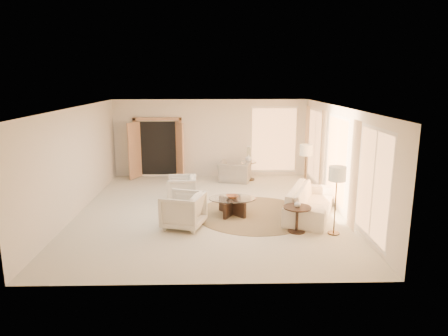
{
  "coord_description": "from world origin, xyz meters",
  "views": [
    {
      "loc": [
        0.15,
        -10.39,
        3.52
      ],
      "look_at": [
        0.4,
        0.4,
        1.1
      ],
      "focal_mm": 32.0,
      "sensor_mm": 36.0,
      "label": 1
    }
  ],
  "objects_px": {
    "sofa": "(311,202)",
    "side_vase": "(249,158)",
    "coffee_table": "(232,204)",
    "end_table": "(297,215)",
    "side_table": "(249,169)",
    "armchair_left": "(182,188)",
    "floor_lamp_far": "(337,177)",
    "accent_chair": "(235,168)",
    "bowl": "(232,197)",
    "end_vase": "(298,204)",
    "armchair_right": "(183,209)",
    "floor_lamp_near": "(306,152)"
  },
  "relations": [
    {
      "from": "armchair_left",
      "to": "side_table",
      "type": "xyz_separation_m",
      "value": [
        2.16,
        2.53,
        -0.02
      ]
    },
    {
      "from": "end_table",
      "to": "side_table",
      "type": "bearing_deg",
      "value": 98.28
    },
    {
      "from": "sofa",
      "to": "side_table",
      "type": "height_order",
      "value": "sofa"
    },
    {
      "from": "sofa",
      "to": "end_vase",
      "type": "relative_size",
      "value": 15.74
    },
    {
      "from": "armchair_left",
      "to": "floor_lamp_far",
      "type": "xyz_separation_m",
      "value": [
        3.73,
        -2.59,
        0.94
      ]
    },
    {
      "from": "floor_lamp_near",
      "to": "floor_lamp_far",
      "type": "height_order",
      "value": "floor_lamp_far"
    },
    {
      "from": "end_table",
      "to": "side_table",
      "type": "distance_m",
      "value": 5.02
    },
    {
      "from": "sofa",
      "to": "side_table",
      "type": "distance_m",
      "value": 4.03
    },
    {
      "from": "floor_lamp_near",
      "to": "sofa",
      "type": "bearing_deg",
      "value": -97.61
    },
    {
      "from": "armchair_right",
      "to": "side_table",
      "type": "height_order",
      "value": "armchair_right"
    },
    {
      "from": "coffee_table",
      "to": "side_vase",
      "type": "distance_m",
      "value": 3.83
    },
    {
      "from": "armchair_left",
      "to": "end_table",
      "type": "xyz_separation_m",
      "value": [
        2.89,
        -2.44,
        0.0
      ]
    },
    {
      "from": "sofa",
      "to": "side_vase",
      "type": "bearing_deg",
      "value": 40.91
    },
    {
      "from": "end_vase",
      "to": "floor_lamp_far",
      "type": "bearing_deg",
      "value": -9.94
    },
    {
      "from": "armchair_left",
      "to": "floor_lamp_far",
      "type": "distance_m",
      "value": 4.63
    },
    {
      "from": "armchair_left",
      "to": "armchair_right",
      "type": "distance_m",
      "value": 2.09
    },
    {
      "from": "bowl",
      "to": "armchair_right",
      "type": "bearing_deg",
      "value": -144.1
    },
    {
      "from": "accent_chair",
      "to": "end_table",
      "type": "relative_size",
      "value": 1.65
    },
    {
      "from": "side_vase",
      "to": "end_vase",
      "type": "bearing_deg",
      "value": -81.72
    },
    {
      "from": "armchair_right",
      "to": "floor_lamp_far",
      "type": "distance_m",
      "value": 3.67
    },
    {
      "from": "sofa",
      "to": "bowl",
      "type": "height_order",
      "value": "sofa"
    },
    {
      "from": "side_table",
      "to": "end_vase",
      "type": "relative_size",
      "value": 4.1
    },
    {
      "from": "side_vase",
      "to": "side_table",
      "type": "bearing_deg",
      "value": -90.0
    },
    {
      "from": "coffee_table",
      "to": "end_vase",
      "type": "bearing_deg",
      "value": -40.27
    },
    {
      "from": "side_table",
      "to": "floor_lamp_far",
      "type": "bearing_deg",
      "value": -73.03
    },
    {
      "from": "floor_lamp_near",
      "to": "coffee_table",
      "type": "bearing_deg",
      "value": -143.31
    },
    {
      "from": "end_table",
      "to": "armchair_right",
      "type": "bearing_deg",
      "value": 172.43
    },
    {
      "from": "coffee_table",
      "to": "side_vase",
      "type": "height_order",
      "value": "side_vase"
    },
    {
      "from": "end_vase",
      "to": "floor_lamp_near",
      "type": "bearing_deg",
      "value": 74.17
    },
    {
      "from": "coffee_table",
      "to": "bowl",
      "type": "relative_size",
      "value": 4.4
    },
    {
      "from": "end_table",
      "to": "side_vase",
      "type": "xyz_separation_m",
      "value": [
        -0.72,
        4.97,
        0.37
      ]
    },
    {
      "from": "end_table",
      "to": "side_vase",
      "type": "distance_m",
      "value": 5.03
    },
    {
      "from": "armchair_right",
      "to": "accent_chair",
      "type": "height_order",
      "value": "armchair_right"
    },
    {
      "from": "sofa",
      "to": "armchair_right",
      "type": "height_order",
      "value": "armchair_right"
    },
    {
      "from": "end_table",
      "to": "bowl",
      "type": "bearing_deg",
      "value": 139.73
    },
    {
      "from": "bowl",
      "to": "sofa",
      "type": "bearing_deg",
      "value": -2.18
    },
    {
      "from": "side_table",
      "to": "bowl",
      "type": "height_order",
      "value": "side_table"
    },
    {
      "from": "coffee_table",
      "to": "bowl",
      "type": "distance_m",
      "value": 0.21
    },
    {
      "from": "sofa",
      "to": "accent_chair",
      "type": "xyz_separation_m",
      "value": [
        -1.83,
        3.57,
        0.1
      ]
    },
    {
      "from": "sofa",
      "to": "coffee_table",
      "type": "distance_m",
      "value": 2.07
    },
    {
      "from": "armchair_left",
      "to": "end_table",
      "type": "height_order",
      "value": "armchair_left"
    },
    {
      "from": "armchair_right",
      "to": "floor_lamp_far",
      "type": "bearing_deg",
      "value": 98.66
    },
    {
      "from": "armchair_right",
      "to": "sofa",
      "type": "bearing_deg",
      "value": 120.58
    },
    {
      "from": "coffee_table",
      "to": "end_vase",
      "type": "relative_size",
      "value": 8.66
    },
    {
      "from": "end_vase",
      "to": "coffee_table",
      "type": "bearing_deg",
      "value": 139.73
    },
    {
      "from": "accent_chair",
      "to": "bowl",
      "type": "xyz_separation_m",
      "value": [
        -0.24,
        -3.49,
        0.03
      ]
    },
    {
      "from": "floor_lamp_far",
      "to": "end_vase",
      "type": "relative_size",
      "value": 9.88
    },
    {
      "from": "end_table",
      "to": "floor_lamp_near",
      "type": "xyz_separation_m",
      "value": [
        0.84,
        2.95,
        0.93
      ]
    },
    {
      "from": "side_table",
      "to": "floor_lamp_far",
      "type": "height_order",
      "value": "floor_lamp_far"
    },
    {
      "from": "armchair_left",
      "to": "bowl",
      "type": "height_order",
      "value": "armchair_left"
    }
  ]
}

